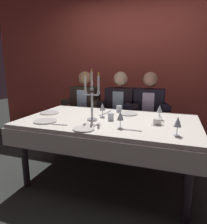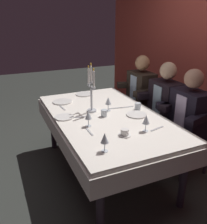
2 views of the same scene
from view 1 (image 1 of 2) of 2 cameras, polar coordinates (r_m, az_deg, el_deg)
name	(u,v)px [view 1 (image 1 of 2)]	position (r m, az deg, el deg)	size (l,w,h in m)	color
ground_plane	(109,179)	(2.55, 1.50, -18.34)	(12.00, 12.00, 0.00)	#2F322E
back_wall	(137,65)	(3.80, 9.48, 13.05)	(6.00, 0.12, 2.70)	#CD4E40
dining_table	(109,129)	(2.29, 1.59, -4.89)	(1.94, 1.14, 0.74)	white
candelabra	(92,100)	(2.17, -3.27, 3.41)	(0.19, 0.11, 0.56)	silver
dinner_plate_0	(45,121)	(2.24, -16.09, -2.47)	(0.24, 0.24, 0.01)	white
dinner_plate_1	(128,114)	(2.50, 6.95, -0.48)	(0.23, 0.23, 0.01)	white
dinner_plate_2	(84,129)	(1.89, -5.62, -4.75)	(0.20, 0.20, 0.01)	white
dinner_plate_3	(49,113)	(2.63, -14.98, -0.18)	(0.23, 0.23, 0.01)	white
wine_glass_0	(178,122)	(1.80, 20.18, -2.73)	(0.07, 0.07, 0.16)	silver
wine_glass_1	(102,107)	(2.34, -0.30, 1.37)	(0.07, 0.07, 0.16)	silver
wine_glass_2	(120,116)	(1.91, 4.78, -1.20)	(0.07, 0.07, 0.16)	silver
wine_glass_3	(160,109)	(2.30, 15.55, 0.74)	(0.07, 0.07, 0.16)	silver
water_tumbler_0	(111,117)	(2.20, 2.07, -1.37)	(0.07, 0.07, 0.08)	silver
water_tumbler_1	(119,109)	(2.62, 4.38, 0.94)	(0.07, 0.07, 0.08)	silver
coffee_cup_0	(157,122)	(2.11, 14.88, -2.75)	(0.13, 0.12, 0.06)	white
fork_0	(60,125)	(2.08, -12.27, -3.50)	(0.17, 0.02, 0.01)	#B7B7BC
fork_1	(95,125)	(2.01, -2.37, -3.81)	(0.17, 0.02, 0.01)	#B7B7BC
spoon_2	(160,116)	(2.46, 15.72, -1.22)	(0.17, 0.02, 0.01)	#B7B7BC
fork_3	(103,114)	(2.47, -0.17, -0.65)	(0.17, 0.02, 0.01)	#B7B7BC
fork_4	(132,130)	(1.88, 8.16, -5.08)	(0.17, 0.02, 0.01)	#B7B7BC
spoon_5	(108,112)	(2.60, 1.40, 0.00)	(0.17, 0.02, 0.01)	#B7B7BC
seated_diner_0	(86,103)	(3.31, -5.07, 2.57)	(0.63, 0.48, 1.24)	#2C222D
seated_diner_1	(120,105)	(3.12, 4.75, 1.96)	(0.63, 0.48, 1.24)	#2C222D
seated_diner_2	(149,107)	(3.04, 12.71, 1.41)	(0.63, 0.48, 1.24)	#2C222D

